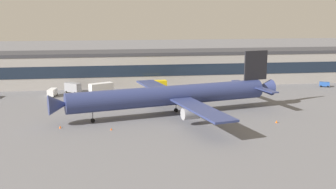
% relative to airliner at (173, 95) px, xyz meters
% --- Properties ---
extents(ground_plane, '(600.00, 600.00, 0.00)m').
position_rel_airliner_xyz_m(ground_plane, '(4.95, -4.05, -5.50)').
color(ground_plane, slate).
extents(terminal_building, '(189.45, 16.20, 13.16)m').
position_rel_airliner_xyz_m(terminal_building, '(4.95, 48.99, 1.10)').
color(terminal_building, '#9E9993').
rests_on(terminal_building, ground_plane).
extents(airliner, '(65.40, 56.63, 16.98)m').
position_rel_airliner_xyz_m(airliner, '(0.00, 0.00, 0.00)').
color(airliner, navy).
rests_on(airliner, ground_plane).
extents(crew_van, '(3.00, 5.48, 2.55)m').
position_rel_airliner_xyz_m(crew_van, '(-36.87, 30.16, -4.05)').
color(crew_van, white).
rests_on(crew_van, ground_plane).
extents(baggage_tug, '(4.11, 3.36, 1.85)m').
position_rel_airliner_xyz_m(baggage_tug, '(63.63, 33.78, -4.42)').
color(baggage_tug, '#2651A5').
rests_on(baggage_tug, ground_plane).
extents(belt_loader, '(6.46, 2.27, 1.95)m').
position_rel_airliner_xyz_m(belt_loader, '(9.90, 32.86, -4.35)').
color(belt_loader, gray).
rests_on(belt_loader, ground_plane).
extents(catering_truck, '(7.41, 3.27, 4.15)m').
position_rel_airliner_xyz_m(catering_truck, '(-1.11, 32.75, -3.21)').
color(catering_truck, yellow).
rests_on(catering_truck, ground_plane).
extents(stair_truck, '(6.14, 5.70, 3.55)m').
position_rel_airliner_xyz_m(stair_truck, '(-30.35, 35.36, -3.53)').
color(stair_truck, gray).
rests_on(stair_truck, ground_plane).
extents(fuel_truck, '(8.77, 6.25, 3.35)m').
position_rel_airliner_xyz_m(fuel_truck, '(-20.39, 34.90, -3.62)').
color(fuel_truck, white).
rests_on(fuel_truck, ground_plane).
extents(traffic_cone_0, '(0.53, 0.53, 0.66)m').
position_rel_airliner_xyz_m(traffic_cone_0, '(-29.82, -9.44, -5.17)').
color(traffic_cone_0, '#F2590C').
rests_on(traffic_cone_0, ground_plane).
extents(traffic_cone_1, '(0.45, 0.45, 0.56)m').
position_rel_airliner_xyz_m(traffic_cone_1, '(-17.26, -12.88, -5.22)').
color(traffic_cone_1, '#F2590C').
rests_on(traffic_cone_1, ground_plane).
extents(traffic_cone_2, '(0.54, 0.54, 0.68)m').
position_rel_airliner_xyz_m(traffic_cone_2, '(25.31, -12.32, -5.16)').
color(traffic_cone_2, '#F2590C').
rests_on(traffic_cone_2, ground_plane).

